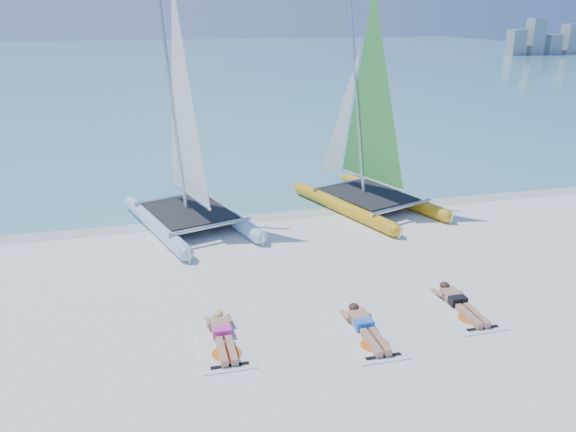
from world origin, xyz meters
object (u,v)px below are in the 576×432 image
(towel_a, at_px, (224,344))
(sunbather_c, at_px, (459,302))
(catamaran_blue, at_px, (184,153))
(sunbather_a, at_px, (222,333))
(towel_b, at_px, (368,335))
(sunbather_b, at_px, (365,326))
(catamaran_yellow, at_px, (361,136))
(towel_c, at_px, (463,310))

(towel_a, xyz_separation_m, sunbather_c, (5.13, 0.20, 0.11))
(catamaran_blue, height_order, sunbather_a, catamaran_blue)
(sunbather_c, bearing_deg, sunbather_a, -179.92)
(towel_a, relative_size, sunbather_a, 1.07)
(towel_a, relative_size, sunbather_c, 1.07)
(towel_a, xyz_separation_m, towel_b, (2.80, -0.41, 0.00))
(sunbather_b, bearing_deg, catamaran_yellow, 70.04)
(towel_b, bearing_deg, catamaran_blue, 112.12)
(catamaran_blue, height_order, towel_a, catamaran_blue)
(sunbather_a, bearing_deg, sunbather_c, 0.08)
(catamaran_blue, distance_m, towel_c, 8.76)
(towel_a, height_order, towel_c, same)
(towel_a, distance_m, sunbather_a, 0.22)
(catamaran_yellow, xyz_separation_m, towel_c, (-0.39, -7.27, -2.25))
(catamaran_yellow, relative_size, sunbather_c, 4.15)
(catamaran_yellow, height_order, sunbather_a, catamaran_yellow)
(towel_c, distance_m, sunbather_c, 0.22)
(sunbather_b, relative_size, towel_c, 0.93)
(towel_b, bearing_deg, towel_a, 171.59)
(sunbather_a, bearing_deg, towel_a, -90.00)
(towel_a, bearing_deg, towel_c, 0.08)
(catamaran_yellow, bearing_deg, towel_c, -112.08)
(sunbather_a, distance_m, sunbather_b, 2.83)
(towel_c, bearing_deg, catamaran_yellow, 86.92)
(sunbather_b, bearing_deg, sunbather_a, 171.59)
(sunbather_a, bearing_deg, towel_c, -2.07)
(towel_c, xyz_separation_m, sunbather_c, (-0.00, 0.19, 0.11))
(towel_a, xyz_separation_m, towel_c, (5.13, 0.01, 0.00))
(catamaran_blue, xyz_separation_m, towel_b, (2.89, -7.12, -2.15))
(towel_a, distance_m, towel_b, 2.83)
(towel_a, height_order, towel_b, same)
(catamaran_yellow, distance_m, sunbather_b, 8.26)
(catamaran_yellow, bearing_deg, sunbather_c, -112.16)
(sunbather_b, bearing_deg, towel_b, -90.00)
(sunbather_a, xyz_separation_m, towel_c, (5.13, -0.18, -0.11))
(towel_c, bearing_deg, towel_b, -169.78)
(towel_a, bearing_deg, sunbather_c, 2.22)
(towel_b, xyz_separation_m, sunbather_c, (2.33, 0.61, 0.11))
(catamaran_yellow, bearing_deg, sunbather_a, -146.91)
(catamaran_blue, bearing_deg, sunbather_a, -106.30)
(catamaran_yellow, xyz_separation_m, sunbather_b, (-2.72, -7.50, -2.14))
(catamaran_blue, relative_size, sunbather_a, 4.20)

